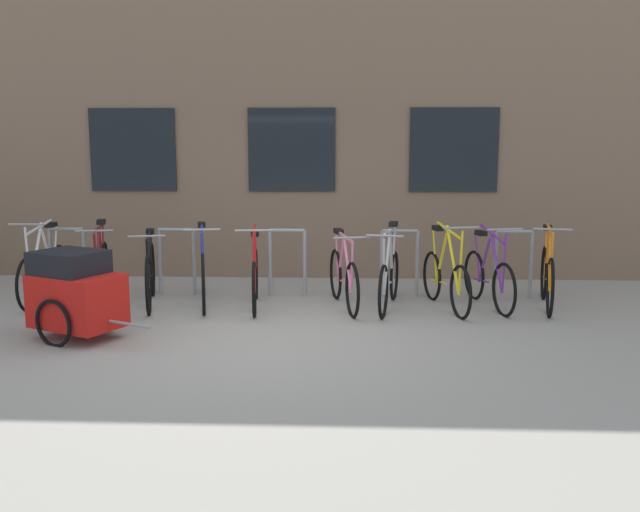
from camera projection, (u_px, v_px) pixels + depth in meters
ground_plane at (268, 334)px, 7.51m from camera, size 42.00×42.00×0.00m
storefront_building at (307, 94)px, 13.92m from camera, size 28.00×7.61×6.05m
bike_rack at (287, 257)px, 9.30m from camera, size 6.52×0.05×0.92m
bicycle_purple at (488, 278)px, 8.73m from camera, size 0.49×1.59×1.07m
bicycle_white at (44, 272)px, 9.00m from camera, size 0.44×1.66×1.10m
bicycle_yellow at (446, 278)px, 8.65m from camera, size 0.52×1.66×1.10m
bicycle_blue at (203, 273)px, 8.85m from camera, size 0.53×1.75×1.05m
bicycle_pink at (344, 278)px, 8.72m from camera, size 0.52×1.68×0.97m
bicycle_black at (150, 274)px, 8.88m from camera, size 0.56×1.78×0.97m
bicycle_silver at (389, 278)px, 8.67m from camera, size 0.48×1.66×1.07m
bicycle_red at (255, 277)px, 8.75m from camera, size 0.44×1.67×1.05m
bicycle_orange at (547, 276)px, 8.71m from camera, size 0.49×1.69×1.07m
bicycle_maroon at (101, 272)px, 8.92m from camera, size 0.55×1.69×1.07m
bike_trailer at (76, 293)px, 7.29m from camera, size 1.44×0.93×0.95m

